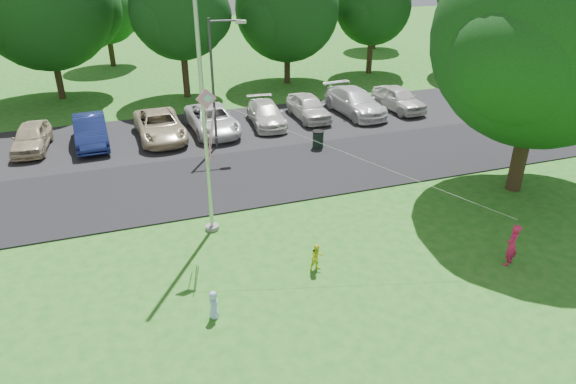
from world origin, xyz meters
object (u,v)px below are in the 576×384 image
object	(u,v)px
woman	(512,245)
child_blue	(214,305)
flagpole	(204,123)
kite	(217,115)
child_yellow	(317,257)
big_tree	(544,43)
trash_can	(318,140)
street_lamp	(217,73)

from	to	relation	value
woman	child_blue	bearing A→B (deg)	-28.56
flagpole	child_blue	xyz separation A→B (m)	(-0.93, -4.89, -3.72)
child_blue	kite	world-z (taller)	kite
kite	child_yellow	bearing A→B (deg)	-42.95
big_tree	kite	bearing A→B (deg)	-178.49
big_tree	child_yellow	world-z (taller)	big_tree
child_yellow	trash_can	bearing A→B (deg)	59.55
street_lamp	trash_can	xyz separation A→B (m)	(4.65, -1.73, -3.39)
street_lamp	child_blue	distance (m)	13.66
woman	kite	size ratio (longest dim) A/B	0.16
trash_can	big_tree	size ratio (longest dim) A/B	0.09
child_yellow	child_blue	distance (m)	3.85
child_blue	woman	bearing A→B (deg)	-81.38
trash_can	woman	xyz separation A→B (m)	(2.12, -11.71, 0.28)
flagpole	big_tree	bearing A→B (deg)	-4.20
trash_can	child_yellow	distance (m)	10.73
big_tree	child_blue	xyz separation A→B (m)	(-13.84, -3.95, -5.77)
big_tree	child_blue	world-z (taller)	big_tree
woman	child_blue	world-z (taller)	woman
big_tree	kite	xyz separation A→B (m)	(-12.70, -0.33, -1.39)
street_lamp	woman	size ratio (longest dim) A/B	4.28
trash_can	kite	size ratio (longest dim) A/B	0.10
street_lamp	flagpole	bearing A→B (deg)	-99.59
street_lamp	child_blue	xyz separation A→B (m)	(-3.05, -12.87, -3.42)
big_tree	woman	distance (m)	8.15
trash_can	child_yellow	xyz separation A→B (m)	(-4.05, -9.94, 0.02)
street_lamp	woman	distance (m)	15.36
flagpole	big_tree	world-z (taller)	big_tree
big_tree	child_blue	distance (m)	15.51
big_tree	woman	xyz separation A→B (m)	(-4.02, -4.51, -5.46)
flagpole	child_yellow	distance (m)	5.88
flagpole	child_yellow	size ratio (longest dim) A/B	10.21
flagpole	street_lamp	world-z (taller)	flagpole
woman	child_yellow	world-z (taller)	woman
woman	child_yellow	distance (m)	6.43
big_tree	kite	distance (m)	12.78
woman	kite	xyz separation A→B (m)	(-8.68, 4.18, 4.07)
flagpole	big_tree	xyz separation A→B (m)	(12.91, -0.95, 2.05)
street_lamp	woman	world-z (taller)	street_lamp
big_tree	kite	size ratio (longest dim) A/B	1.15
big_tree	child_blue	size ratio (longest dim) A/B	11.95
flagpole	kite	world-z (taller)	flagpole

